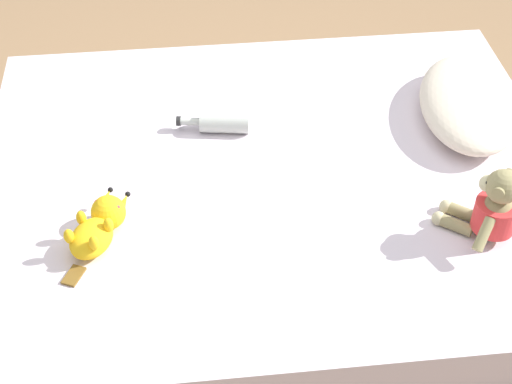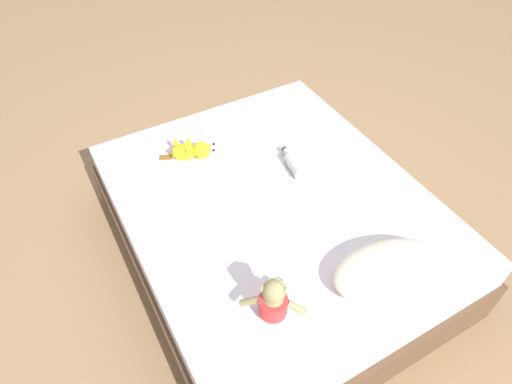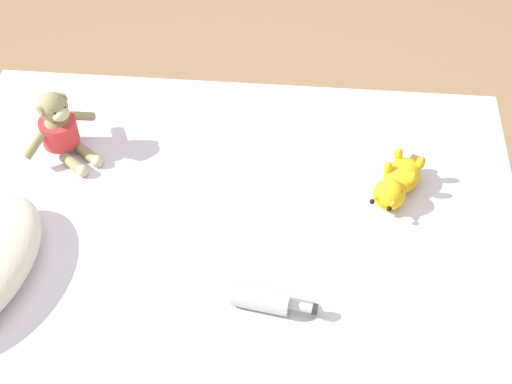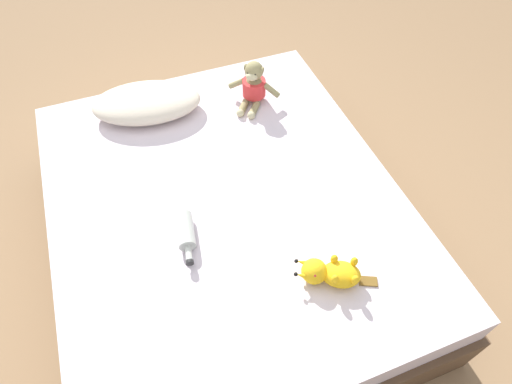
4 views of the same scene
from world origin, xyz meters
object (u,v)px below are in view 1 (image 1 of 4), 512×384
Objects in this scene: bed at (273,223)px; glass_bottle at (222,122)px; pillow at (469,103)px; plush_yellow_creature at (99,227)px; plush_monkey at (493,209)px.

glass_bottle is (-0.21, -0.15, 0.27)m from bed.
pillow is at bearing 106.22° from bed.
plush_monkey is at bearing 84.68° from plush_yellow_creature.
plush_monkey reaches higher than glass_bottle.
plush_yellow_creature reaches higher than bed.
pillow is at bearing 168.26° from plush_monkey.
bed is 7.34× the size of plush_monkey.
pillow is 1.93× the size of plush_yellow_creature.
plush_monkey is at bearing 51.50° from glass_bottle.
bed is at bearing -73.78° from pillow.
pillow is 0.82m from glass_bottle.
bed is 0.76m from pillow.
plush_monkey is at bearing 58.11° from bed.
pillow is at bearing 110.28° from plush_yellow_creature.
glass_bottle reaches higher than bed.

